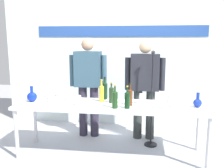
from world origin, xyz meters
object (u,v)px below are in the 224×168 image
at_px(presenter_right, 145,83).
at_px(wine_glass_left_2, 68,94).
at_px(wine_bottle_3, 127,99).
at_px(wine_glass_right_4, 158,102).
at_px(wine_glass_right_5, 141,97).
at_px(presenter_left, 88,81).
at_px(wine_glass_right_3, 176,101).
at_px(wine_bottle_0, 115,99).
at_px(wine_bottle_5, 111,94).
at_px(wine_bottle_4, 102,92).
at_px(wine_glass_left_0, 79,98).
at_px(display_table, 111,108).
at_px(microphone_stand, 151,115).
at_px(wine_glass_left_1, 52,96).
at_px(wine_bottle_1, 130,96).
at_px(wine_bottle_2, 105,90).
at_px(wine_glass_right_2, 170,98).
at_px(wine_glass_left_3, 50,100).
at_px(decanter_blue_left, 32,96).
at_px(wine_glass_left_4, 49,91).
at_px(wine_glass_right_1, 169,102).
at_px(decanter_blue_right, 197,102).
at_px(wine_glass_right_0, 181,94).

bearing_deg(presenter_right, wine_glass_left_2, -155.51).
relative_size(wine_bottle_3, wine_glass_right_4, 2.42).
bearing_deg(wine_glass_right_5, presenter_left, 147.06).
bearing_deg(wine_glass_right_3, wine_bottle_0, -170.67).
xyz_separation_m(presenter_right, wine_bottle_5, (-0.47, -0.57, -0.06)).
xyz_separation_m(wine_bottle_4, wine_glass_left_0, (-0.26, -0.27, -0.03)).
height_order(display_table, presenter_right, presenter_right).
xyz_separation_m(wine_bottle_3, microphone_stand, (0.34, 0.56, -0.37)).
bearing_deg(wine_bottle_3, wine_glass_left_1, 174.71).
distance_m(wine_bottle_1, wine_bottle_2, 0.51).
height_order(wine_bottle_2, wine_glass_left_0, wine_bottle_2).
height_order(wine_bottle_1, wine_glass_left_1, wine_bottle_1).
distance_m(display_table, wine_bottle_3, 0.35).
relative_size(wine_glass_left_0, wine_glass_right_2, 0.98).
xyz_separation_m(presenter_right, wine_glass_left_1, (-1.27, -0.73, -0.08)).
bearing_deg(wine_glass_right_2, wine_glass_left_3, -170.22).
height_order(wine_glass_left_2, microphone_stand, microphone_stand).
bearing_deg(wine_bottle_0, decanter_blue_left, 171.24).
xyz_separation_m(wine_glass_right_4, microphone_stand, (-0.06, 0.52, -0.34)).
relative_size(wine_glass_left_4, wine_glass_right_4, 1.19).
bearing_deg(wine_glass_left_1, wine_glass_right_3, 0.68).
bearing_deg(wine_glass_left_4, decanter_blue_left, -125.05).
distance_m(wine_glass_left_1, wine_glass_right_3, 1.68).
bearing_deg(wine_bottle_5, wine_glass_left_4, 171.42).
xyz_separation_m(wine_glass_right_2, microphone_stand, (-0.23, 0.35, -0.36)).
bearing_deg(wine_bottle_4, presenter_left, 121.16).
height_order(wine_bottle_2, wine_glass_right_4, wine_bottle_2).
relative_size(wine_glass_left_3, wine_glass_right_1, 1.01).
bearing_deg(presenter_left, wine_bottle_2, -46.66).
distance_m(decanter_blue_left, decanter_blue_right, 2.31).
height_order(decanter_blue_right, presenter_left, presenter_left).
height_order(wine_bottle_0, wine_glass_left_0, wine_bottle_0).
relative_size(wine_glass_right_3, wine_glass_right_4, 1.01).
distance_m(wine_bottle_2, wine_glass_left_1, 0.78).
height_order(wine_bottle_4, microphone_stand, microphone_stand).
relative_size(wine_glass_left_3, wine_glass_right_0, 0.89).
bearing_deg(wine_glass_right_5, wine_bottle_1, -147.44).
relative_size(wine_bottle_1, wine_glass_right_0, 2.00).
distance_m(wine_glass_left_0, wine_glass_right_4, 1.05).
distance_m(presenter_left, wine_glass_left_0, 0.80).
relative_size(wine_glass_left_4, microphone_stand, 0.10).
distance_m(wine_glass_left_4, wine_glass_right_1, 1.80).
bearing_deg(wine_glass_right_3, wine_bottle_5, 170.72).
bearing_deg(presenter_left, decanter_blue_left, -136.26).
bearing_deg(wine_glass_right_5, decanter_blue_right, -5.96).
xyz_separation_m(decanter_blue_left, wine_glass_left_3, (0.36, -0.25, 0.02)).
bearing_deg(wine_glass_left_4, presenter_right, 16.18).
xyz_separation_m(wine_glass_left_2, wine_glass_right_5, (1.08, -0.06, 0.00)).
xyz_separation_m(wine_glass_left_4, wine_glass_right_1, (1.76, -0.38, -0.01)).
height_order(presenter_left, wine_bottle_4, presenter_left).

